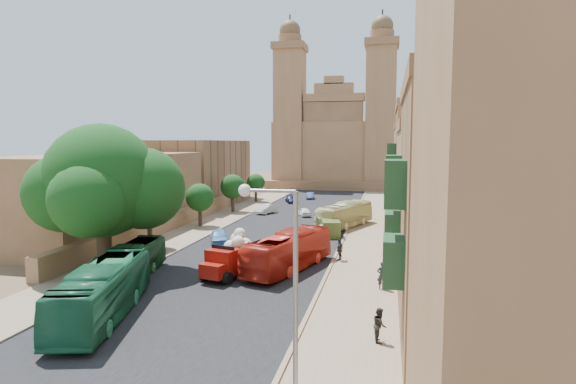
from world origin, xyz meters
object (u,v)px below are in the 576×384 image
at_px(bus_cream_east, 345,215).
at_px(car_white_b, 304,212).
at_px(street_tree_a, 149,210).
at_px(ficus_tree, 103,185).
at_px(car_cream, 325,229).
at_px(olive_pickup, 330,228).
at_px(bus_green_south, 103,291).
at_px(streetlamp, 282,272).
at_px(car_dkblue, 292,199).
at_px(bus_red_east, 289,251).
at_px(street_tree_c, 233,187).
at_px(bus_green_north, 131,262).
at_px(street_tree_d, 256,183).
at_px(car_blue_b, 310,196).
at_px(pedestrian_b, 380,325).
at_px(car_blue_a, 219,237).
at_px(street_tree_b, 200,198).
at_px(church, 337,143).
at_px(car_white_a, 266,209).
at_px(red_truck, 233,255).
at_px(pedestrian_c, 340,250).
at_px(pedestrian_a, 382,275).

bearing_deg(bus_cream_east, car_white_b, -28.75).
height_order(street_tree_a, bus_cream_east, street_tree_a).
height_order(ficus_tree, car_cream, ficus_tree).
bearing_deg(olive_pickup, bus_green_south, -109.90).
xyz_separation_m(streetlamp, car_white_b, (-7.22, 46.09, -4.64)).
bearing_deg(car_dkblue, bus_red_east, -100.25).
height_order(street_tree_c, bus_green_north, street_tree_c).
relative_size(street_tree_d, bus_green_south, 0.43).
xyz_separation_m(bus_cream_east, car_dkblue, (-10.42, 20.77, -0.82)).
xyz_separation_m(bus_green_south, car_white_b, (4.50, 38.82, -0.94)).
bearing_deg(car_blue_b, street_tree_c, -121.16).
height_order(bus_green_south, bus_cream_east, bus_green_south).
height_order(street_tree_a, bus_green_north, street_tree_a).
bearing_deg(ficus_tree, pedestrian_b, -23.63).
relative_size(street_tree_d, car_blue_a, 1.16).
distance_m(ficus_tree, street_tree_b, 20.26).
bearing_deg(car_blue_b, bus_red_east, -89.10).
distance_m(church, bus_cream_east, 52.73).
bearing_deg(streetlamp, street_tree_c, 110.27).
bearing_deg(ficus_tree, bus_cream_east, 55.23).
bearing_deg(ficus_tree, car_white_a, 81.86).
height_order(red_truck, bus_green_north, red_truck).
bearing_deg(street_tree_d, olive_pickup, -59.83).
height_order(bus_green_north, car_blue_b, bus_green_north).
relative_size(streetlamp, car_blue_b, 2.40).
height_order(olive_pickup, pedestrian_c, pedestrian_c).
relative_size(bus_green_north, pedestrian_a, 4.81).
xyz_separation_m(bus_cream_east, pedestrian_a, (4.50, -23.24, -0.48)).
distance_m(street_tree_c, bus_red_east, 32.09).
relative_size(red_truck, bus_cream_east, 0.60).
bearing_deg(car_white_b, pedestrian_a, 84.92).
relative_size(street_tree_b, streetlamp, 0.61).
relative_size(car_cream, car_blue_b, 1.26).
bearing_deg(olive_pickup, bus_cream_east, 79.33).
height_order(street_tree_a, street_tree_c, street_tree_c).
relative_size(car_blue_a, car_white_a, 1.03).
bearing_deg(streetlamp, car_blue_b, 98.28).
height_order(streetlamp, car_cream, streetlamp).
height_order(ficus_tree, street_tree_a, ficus_tree).
distance_m(bus_red_east, bus_cream_east, 19.88).
bearing_deg(red_truck, church, 90.26).
height_order(car_white_b, pedestrian_c, pedestrian_c).
bearing_deg(car_dkblue, street_tree_d, 155.68).
relative_size(street_tree_c, bus_green_north, 0.59).
bearing_deg(car_blue_a, car_white_a, 69.18).
height_order(olive_pickup, car_blue_b, olive_pickup).
relative_size(car_white_b, car_blue_b, 0.96).
xyz_separation_m(street_tree_c, car_white_b, (10.50, -1.91, -2.97)).
bearing_deg(red_truck, pedestrian_b, -42.60).
distance_m(streetlamp, bus_red_east, 19.91).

